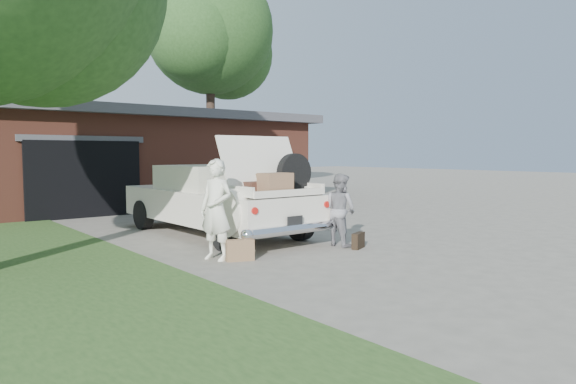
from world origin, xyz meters
TOP-DOWN VIEW (x-y plane):
  - ground at (0.00, 0.00)m, footprint 90.00×90.00m
  - house at (0.98, 11.47)m, footprint 12.80×7.80m
  - tree_right at (7.33, 15.79)m, footprint 7.35×6.39m
  - sedan at (-0.16, 2.93)m, footprint 2.23×5.53m
  - woman_left at (-1.62, 0.57)m, footprint 0.61×0.74m
  - woman_right at (1.01, 0.20)m, footprint 0.57×0.72m
  - suitcase_left at (-1.35, 0.24)m, footprint 0.50×0.32m
  - suitcase_right at (1.06, -0.25)m, footprint 0.42×0.27m

SIDE VIEW (x-z plane):
  - ground at x=0.00m, z-range 0.00..0.00m
  - suitcase_right at x=1.06m, z-range 0.00..0.31m
  - suitcase_left at x=-1.35m, z-range 0.00..0.37m
  - woman_right at x=1.01m, z-range 0.00..1.44m
  - sedan at x=-0.16m, z-range -0.28..1.91m
  - woman_left at x=-1.62m, z-range 0.00..1.75m
  - house at x=0.98m, z-range 0.02..3.32m
  - tree_right at x=7.33m, z-range 2.06..13.25m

